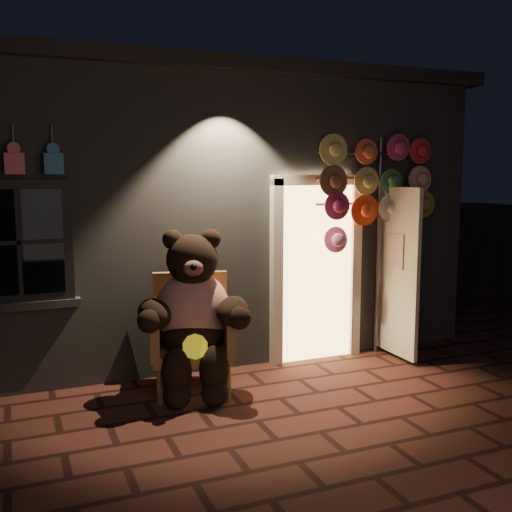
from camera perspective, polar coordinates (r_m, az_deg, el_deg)
ground at (r=5.58m, az=0.16°, el=-15.45°), size 60.00×60.00×0.00m
shop_building at (r=8.95m, az=-9.69°, el=4.78°), size 7.30×5.95×3.51m
wicker_armchair at (r=6.22m, az=-6.15°, el=-7.25°), size 0.95×0.90×1.18m
teddy_bear at (r=6.02m, az=-6.00°, el=-5.50°), size 1.18×1.04×1.66m
hat_rack at (r=7.22m, az=11.38°, el=6.66°), size 1.55×0.22×2.65m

